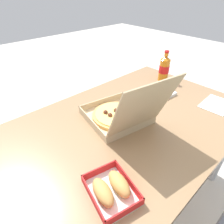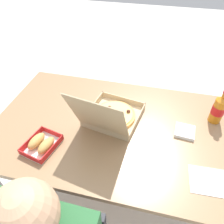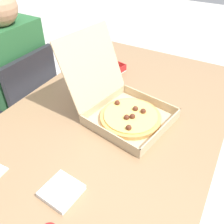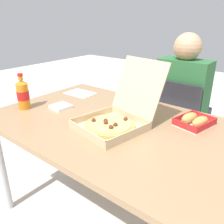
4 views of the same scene
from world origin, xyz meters
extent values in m
plane|color=beige|center=(0.00, 0.00, 0.00)|extent=(10.00, 10.00, 0.00)
cube|color=#997551|center=(0.00, 0.00, 0.69)|extent=(1.45, 0.90, 0.03)
cylinder|color=#B7B7BC|center=(-0.65, -0.38, 0.34)|extent=(0.05, 0.05, 0.68)
cylinder|color=#B7B7BC|center=(0.65, -0.38, 0.34)|extent=(0.05, 0.05, 0.68)
cylinder|color=#B7B7BC|center=(0.65, 0.38, 0.34)|extent=(0.05, 0.05, 0.68)
cube|color=#232328|center=(0.08, 0.56, 0.64)|extent=(0.36, 0.03, 0.38)
sphere|color=tan|center=(0.08, 0.69, 1.06)|extent=(0.19, 0.19, 0.19)
cube|color=tan|center=(0.01, -0.08, 0.71)|extent=(0.36, 0.36, 0.01)
cube|color=tan|center=(-0.01, -0.22, 0.73)|extent=(0.30, 0.06, 0.04)
cube|color=tan|center=(-0.14, -0.05, 0.73)|extent=(0.06, 0.30, 0.04)
cube|color=tan|center=(0.16, -0.10, 0.73)|extent=(0.06, 0.30, 0.04)
cube|color=tan|center=(0.04, 0.07, 0.73)|extent=(0.30, 0.06, 0.04)
cube|color=tan|center=(0.05, 0.13, 0.90)|extent=(0.32, 0.17, 0.29)
cylinder|color=tan|center=(0.01, -0.08, 0.72)|extent=(0.26, 0.26, 0.02)
cylinder|color=#EAC666|center=(0.01, -0.08, 0.74)|extent=(0.23, 0.23, 0.01)
sphere|color=#562819|center=(-0.07, -0.11, 0.74)|extent=(0.02, 0.02, 0.02)
sphere|color=#562819|center=(-0.02, -0.07, 0.74)|extent=(0.02, 0.02, 0.02)
sphere|color=#562819|center=(0.05, 0.01, 0.74)|extent=(0.02, 0.02, 0.02)
sphere|color=#562819|center=(0.00, -0.09, 0.74)|extent=(0.02, 0.02, 0.02)
sphere|color=#562819|center=(0.05, -0.12, 0.74)|extent=(0.02, 0.02, 0.02)
sphere|color=#562819|center=(0.05, -0.08, 0.74)|extent=(0.02, 0.02, 0.02)
cube|color=white|center=(0.34, 0.24, 0.71)|extent=(0.19, 0.22, 0.00)
cube|color=red|center=(0.32, 0.15, 0.73)|extent=(0.15, 0.04, 0.03)
cube|color=red|center=(0.36, 0.33, 0.73)|extent=(0.15, 0.04, 0.03)
cube|color=red|center=(0.27, 0.26, 0.73)|extent=(0.05, 0.19, 0.03)
cube|color=red|center=(0.41, 0.23, 0.73)|extent=(0.05, 0.19, 0.03)
ellipsoid|color=tan|center=(0.31, 0.25, 0.74)|extent=(0.08, 0.13, 0.05)
ellipsoid|color=tan|center=(0.37, 0.24, 0.74)|extent=(0.08, 0.13, 0.05)
cylinder|color=orange|center=(-0.59, -0.19, 0.79)|extent=(0.07, 0.07, 0.16)
cone|color=orange|center=(-0.59, -0.19, 0.88)|extent=(0.07, 0.07, 0.02)
cylinder|color=red|center=(-0.59, -0.19, 0.80)|extent=(0.07, 0.07, 0.06)
cube|color=white|center=(-0.54, 0.25, 0.71)|extent=(0.22, 0.16, 0.00)
cube|color=white|center=(-0.41, -0.04, 0.72)|extent=(0.12, 0.12, 0.02)
camera|label=1|loc=(0.60, 0.53, 1.34)|focal=30.25mm
camera|label=2|loc=(-0.20, 0.85, 1.63)|focal=33.83mm
camera|label=3|loc=(-0.72, -0.40, 1.39)|focal=38.87mm
camera|label=4|loc=(0.71, -0.92, 1.26)|focal=37.64mm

